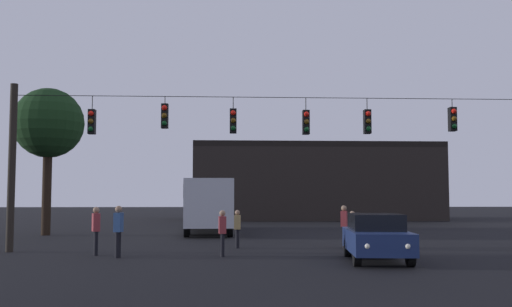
{
  "coord_description": "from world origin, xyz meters",
  "views": [
    {
      "loc": [
        -1.73,
        -7.69,
        2.09
      ],
      "look_at": [
        -0.33,
        19.72,
        4.11
      ],
      "focal_mm": 40.98,
      "sensor_mm": 36.0,
      "label": 1
    }
  ],
  "objects_px": {
    "pedestrian_crossing_center": "(118,228)",
    "tree_left_silhouette": "(48,124)",
    "city_bus": "(208,200)",
    "car_near_right": "(376,236)",
    "pedestrian_near_bus": "(96,228)",
    "pedestrian_trailing": "(222,230)",
    "pedestrian_far_side": "(344,224)",
    "pedestrian_crossing_right": "(237,227)",
    "pedestrian_crossing_left": "(352,228)"
  },
  "relations": [
    {
      "from": "pedestrian_crossing_right",
      "to": "pedestrian_trailing",
      "type": "xyz_separation_m",
      "value": [
        -0.59,
        -3.32,
        0.05
      ]
    },
    {
      "from": "pedestrian_crossing_left",
      "to": "tree_left_silhouette",
      "type": "distance_m",
      "value": 18.18
    },
    {
      "from": "pedestrian_near_bus",
      "to": "pedestrian_crossing_right",
      "type": "bearing_deg",
      "value": 27.76
    },
    {
      "from": "pedestrian_crossing_left",
      "to": "tree_left_silhouette",
      "type": "xyz_separation_m",
      "value": [
        -14.68,
        9.39,
        5.18
      ]
    },
    {
      "from": "city_bus",
      "to": "pedestrian_trailing",
      "type": "height_order",
      "value": "city_bus"
    },
    {
      "from": "pedestrian_crossing_right",
      "to": "pedestrian_trailing",
      "type": "bearing_deg",
      "value": -100.03
    },
    {
      "from": "pedestrian_crossing_left",
      "to": "pedestrian_far_side",
      "type": "height_order",
      "value": "pedestrian_far_side"
    },
    {
      "from": "pedestrian_near_bus",
      "to": "pedestrian_far_side",
      "type": "bearing_deg",
      "value": 16.22
    },
    {
      "from": "pedestrian_near_bus",
      "to": "tree_left_silhouette",
      "type": "relative_size",
      "value": 0.21
    },
    {
      "from": "pedestrian_crossing_left",
      "to": "pedestrian_crossing_center",
      "type": "xyz_separation_m",
      "value": [
        -8.64,
        -2.52,
        0.16
      ]
    },
    {
      "from": "pedestrian_near_bus",
      "to": "pedestrian_trailing",
      "type": "bearing_deg",
      "value": -8.16
    },
    {
      "from": "pedestrian_crossing_center",
      "to": "pedestrian_trailing",
      "type": "height_order",
      "value": "pedestrian_crossing_center"
    },
    {
      "from": "pedestrian_crossing_center",
      "to": "pedestrian_far_side",
      "type": "relative_size",
      "value": 1.03
    },
    {
      "from": "pedestrian_crossing_left",
      "to": "pedestrian_trailing",
      "type": "height_order",
      "value": "pedestrian_trailing"
    },
    {
      "from": "pedestrian_crossing_left",
      "to": "pedestrian_near_bus",
      "type": "relative_size",
      "value": 0.88
    },
    {
      "from": "pedestrian_trailing",
      "to": "pedestrian_far_side",
      "type": "relative_size",
      "value": 0.94
    },
    {
      "from": "tree_left_silhouette",
      "to": "pedestrian_crossing_left",
      "type": "bearing_deg",
      "value": -32.61
    },
    {
      "from": "pedestrian_crossing_center",
      "to": "pedestrian_near_bus",
      "type": "bearing_deg",
      "value": 138.41
    },
    {
      "from": "pedestrian_near_bus",
      "to": "pedestrian_trailing",
      "type": "height_order",
      "value": "pedestrian_near_bus"
    },
    {
      "from": "city_bus",
      "to": "car_near_right",
      "type": "distance_m",
      "value": 16.77
    },
    {
      "from": "pedestrian_far_side",
      "to": "pedestrian_crossing_right",
      "type": "bearing_deg",
      "value": -178.98
    },
    {
      "from": "city_bus",
      "to": "car_near_right",
      "type": "xyz_separation_m",
      "value": [
        5.94,
        -15.65,
        -1.07
      ]
    },
    {
      "from": "pedestrian_crossing_right",
      "to": "tree_left_silhouette",
      "type": "height_order",
      "value": "tree_left_silhouette"
    },
    {
      "from": "car_near_right",
      "to": "pedestrian_crossing_right",
      "type": "bearing_deg",
      "value": 131.46
    },
    {
      "from": "car_near_right",
      "to": "pedestrian_crossing_left",
      "type": "bearing_deg",
      "value": 88.67
    },
    {
      "from": "city_bus",
      "to": "pedestrian_crossing_right",
      "type": "xyz_separation_m",
      "value": [
        1.53,
        -10.66,
        -1.01
      ]
    },
    {
      "from": "pedestrian_crossing_right",
      "to": "pedestrian_trailing",
      "type": "distance_m",
      "value": 3.37
    },
    {
      "from": "pedestrian_crossing_left",
      "to": "pedestrian_crossing_right",
      "type": "relative_size",
      "value": 0.99
    },
    {
      "from": "pedestrian_crossing_left",
      "to": "pedestrian_trailing",
      "type": "distance_m",
      "value": 5.6
    },
    {
      "from": "pedestrian_crossing_left",
      "to": "tree_left_silhouette",
      "type": "height_order",
      "value": "tree_left_silhouette"
    },
    {
      "from": "pedestrian_near_bus",
      "to": "tree_left_silhouette",
      "type": "distance_m",
      "value": 13.2
    },
    {
      "from": "pedestrian_crossing_right",
      "to": "pedestrian_crossing_center",
      "type": "bearing_deg",
      "value": -139.68
    },
    {
      "from": "pedestrian_crossing_center",
      "to": "pedestrian_crossing_right",
      "type": "xyz_separation_m",
      "value": [
        4.14,
        3.51,
        -0.15
      ]
    },
    {
      "from": "pedestrian_far_side",
      "to": "city_bus",
      "type": "bearing_deg",
      "value": 119.21
    },
    {
      "from": "pedestrian_crossing_right",
      "to": "tree_left_silhouette",
      "type": "xyz_separation_m",
      "value": [
        -10.18,
        8.4,
        5.16
      ]
    },
    {
      "from": "city_bus",
      "to": "pedestrian_crossing_center",
      "type": "xyz_separation_m",
      "value": [
        -2.61,
        -14.17,
        -0.86
      ]
    },
    {
      "from": "city_bus",
      "to": "pedestrian_trailing",
      "type": "distance_m",
      "value": 14.05
    },
    {
      "from": "pedestrian_trailing",
      "to": "pedestrian_far_side",
      "type": "xyz_separation_m",
      "value": [
        4.97,
        3.4,
        0.07
      ]
    },
    {
      "from": "pedestrian_far_side",
      "to": "tree_left_silhouette",
      "type": "relative_size",
      "value": 0.21
    },
    {
      "from": "car_near_right",
      "to": "tree_left_silhouette",
      "type": "xyz_separation_m",
      "value": [
        -14.59,
        13.39,
        5.23
      ]
    },
    {
      "from": "car_near_right",
      "to": "pedestrian_crossing_center",
      "type": "bearing_deg",
      "value": 170.22
    },
    {
      "from": "pedestrian_crossing_center",
      "to": "pedestrian_crossing_right",
      "type": "relative_size",
      "value": 1.15
    },
    {
      "from": "city_bus",
      "to": "pedestrian_trailing",
      "type": "bearing_deg",
      "value": -86.14
    },
    {
      "from": "pedestrian_trailing",
      "to": "city_bus",
      "type": "bearing_deg",
      "value": 93.86
    },
    {
      "from": "pedestrian_crossing_center",
      "to": "tree_left_silhouette",
      "type": "relative_size",
      "value": 0.22
    },
    {
      "from": "pedestrian_trailing",
      "to": "tree_left_silhouette",
      "type": "xyz_separation_m",
      "value": [
        -9.59,
        11.72,
        5.12
      ]
    },
    {
      "from": "pedestrian_crossing_right",
      "to": "pedestrian_far_side",
      "type": "relative_size",
      "value": 0.9
    },
    {
      "from": "tree_left_silhouette",
      "to": "pedestrian_trailing",
      "type": "bearing_deg",
      "value": -50.71
    },
    {
      "from": "pedestrian_crossing_right",
      "to": "pedestrian_near_bus",
      "type": "xyz_separation_m",
      "value": [
        -5.08,
        -2.68,
        0.12
      ]
    },
    {
      "from": "pedestrian_trailing",
      "to": "tree_left_silhouette",
      "type": "distance_m",
      "value": 15.99
    }
  ]
}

